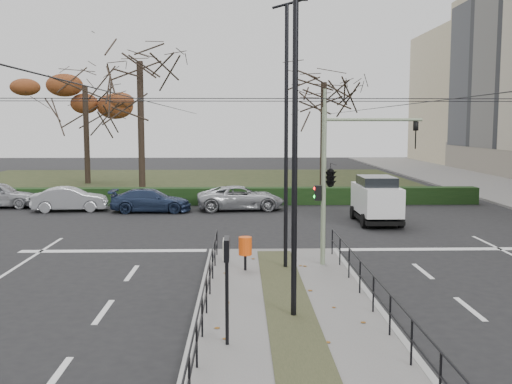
{
  "coord_description": "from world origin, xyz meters",
  "views": [
    {
      "loc": [
        -1.22,
        -16.85,
        4.73
      ],
      "look_at": [
        -0.59,
        6.89,
        2.06
      ],
      "focal_mm": 42.0,
      "sensor_mm": 36.0,
      "label": 1
    }
  ],
  "objects_px": {
    "litter_bin": "(245,246)",
    "info_panel": "(226,261)",
    "streetlamp_median_near": "(296,120)",
    "parked_car_fourth": "(241,198)",
    "parked_car_second": "(70,199)",
    "rust_tree": "(85,86)",
    "bare_tree_near": "(140,71)",
    "bare_tree_center": "(324,90)",
    "traffic_light": "(333,174)",
    "parked_car_third": "(151,201)",
    "white_van": "(376,199)",
    "streetlamp_median_far": "(287,133)"
  },
  "relations": [
    {
      "from": "litter_bin",
      "to": "info_panel",
      "type": "xyz_separation_m",
      "value": [
        -0.44,
        -6.44,
        1.02
      ]
    },
    {
      "from": "streetlamp_median_near",
      "to": "parked_car_fourth",
      "type": "relative_size",
      "value": 1.91
    },
    {
      "from": "info_panel",
      "to": "parked_car_second",
      "type": "height_order",
      "value": "info_panel"
    },
    {
      "from": "rust_tree",
      "to": "bare_tree_near",
      "type": "height_order",
      "value": "bare_tree_near"
    },
    {
      "from": "parked_car_second",
      "to": "bare_tree_center",
      "type": "bearing_deg",
      "value": -61.81
    },
    {
      "from": "traffic_light",
      "to": "litter_bin",
      "type": "xyz_separation_m",
      "value": [
        -2.86,
        -0.74,
        -2.23
      ]
    },
    {
      "from": "litter_bin",
      "to": "info_panel",
      "type": "bearing_deg",
      "value": -93.92
    },
    {
      "from": "streetlamp_median_near",
      "to": "litter_bin",
      "type": "bearing_deg",
      "value": 104.12
    },
    {
      "from": "traffic_light",
      "to": "rust_tree",
      "type": "height_order",
      "value": "rust_tree"
    },
    {
      "from": "parked_car_third",
      "to": "white_van",
      "type": "xyz_separation_m",
      "value": [
        11.41,
        -4.01,
        0.56
      ]
    },
    {
      "from": "rust_tree",
      "to": "bare_tree_near",
      "type": "distance_m",
      "value": 8.95
    },
    {
      "from": "bare_tree_center",
      "to": "streetlamp_median_far",
      "type": "bearing_deg",
      "value": -100.53
    },
    {
      "from": "bare_tree_near",
      "to": "info_panel",
      "type": "bearing_deg",
      "value": -77.4
    },
    {
      "from": "streetlamp_median_near",
      "to": "parked_car_fourth",
      "type": "distance_m",
      "value": 19.56
    },
    {
      "from": "info_panel",
      "to": "streetlamp_median_far",
      "type": "distance_m",
      "value": 7.47
    },
    {
      "from": "parked_car_second",
      "to": "white_van",
      "type": "relative_size",
      "value": 0.97
    },
    {
      "from": "streetlamp_median_near",
      "to": "streetlamp_median_far",
      "type": "distance_m",
      "value": 4.95
    },
    {
      "from": "traffic_light",
      "to": "white_van",
      "type": "height_order",
      "value": "traffic_light"
    },
    {
      "from": "info_panel",
      "to": "streetlamp_median_near",
      "type": "height_order",
      "value": "streetlamp_median_near"
    },
    {
      "from": "parked_car_third",
      "to": "white_van",
      "type": "distance_m",
      "value": 12.11
    },
    {
      "from": "rust_tree",
      "to": "bare_tree_center",
      "type": "bearing_deg",
      "value": -12.79
    },
    {
      "from": "parked_car_second",
      "to": "rust_tree",
      "type": "xyz_separation_m",
      "value": [
        -2.78,
        14.91,
        7.07
      ]
    },
    {
      "from": "traffic_light",
      "to": "bare_tree_near",
      "type": "distance_m",
      "value": 24.03
    },
    {
      "from": "parked_car_fourth",
      "to": "bare_tree_center",
      "type": "distance_m",
      "value": 13.81
    },
    {
      "from": "litter_bin",
      "to": "white_van",
      "type": "relative_size",
      "value": 0.26
    },
    {
      "from": "bare_tree_near",
      "to": "traffic_light",
      "type": "bearing_deg",
      "value": -65.62
    },
    {
      "from": "litter_bin",
      "to": "streetlamp_median_far",
      "type": "relative_size",
      "value": 0.13
    },
    {
      "from": "traffic_light",
      "to": "parked_car_third",
      "type": "xyz_separation_m",
      "value": [
        -7.89,
        13.08,
        -2.5
      ]
    },
    {
      "from": "litter_bin",
      "to": "white_van",
      "type": "bearing_deg",
      "value": 56.92
    },
    {
      "from": "info_panel",
      "to": "streetlamp_median_near",
      "type": "relative_size",
      "value": 0.25
    },
    {
      "from": "litter_bin",
      "to": "bare_tree_near",
      "type": "xyz_separation_m",
      "value": [
        -6.83,
        22.13,
        7.38
      ]
    },
    {
      "from": "streetlamp_median_far",
      "to": "bare_tree_near",
      "type": "relative_size",
      "value": 0.72
    },
    {
      "from": "traffic_light",
      "to": "litter_bin",
      "type": "relative_size",
      "value": 4.81
    },
    {
      "from": "parked_car_second",
      "to": "parked_car_fourth",
      "type": "xyz_separation_m",
      "value": [
        9.39,
        0.22,
        0.01
      ]
    },
    {
      "from": "streetlamp_median_near",
      "to": "parked_car_second",
      "type": "height_order",
      "value": "streetlamp_median_near"
    },
    {
      "from": "parked_car_second",
      "to": "parked_car_fourth",
      "type": "distance_m",
      "value": 9.39
    },
    {
      "from": "litter_bin",
      "to": "streetlamp_median_near",
      "type": "distance_m",
      "value": 6.14
    },
    {
      "from": "streetlamp_median_far",
      "to": "parked_car_third",
      "type": "height_order",
      "value": "streetlamp_median_far"
    },
    {
      "from": "litter_bin",
      "to": "traffic_light",
      "type": "bearing_deg",
      "value": 14.55
    },
    {
      "from": "parked_car_third",
      "to": "bare_tree_near",
      "type": "bearing_deg",
      "value": 12.25
    },
    {
      "from": "litter_bin",
      "to": "parked_car_fourth",
      "type": "bearing_deg",
      "value": 90.49
    },
    {
      "from": "traffic_light",
      "to": "parked_car_fourth",
      "type": "distance_m",
      "value": 14.29
    },
    {
      "from": "info_panel",
      "to": "parked_car_fourth",
      "type": "height_order",
      "value": "info_panel"
    },
    {
      "from": "bare_tree_center",
      "to": "parked_car_fourth",
      "type": "bearing_deg",
      "value": -119.75
    },
    {
      "from": "streetlamp_median_far",
      "to": "litter_bin",
      "type": "bearing_deg",
      "value": -164.61
    },
    {
      "from": "info_panel",
      "to": "white_van",
      "type": "height_order",
      "value": "info_panel"
    },
    {
      "from": "bare_tree_center",
      "to": "parked_car_third",
      "type": "bearing_deg",
      "value": -134.24
    },
    {
      "from": "streetlamp_median_near",
      "to": "parked_car_second",
      "type": "bearing_deg",
      "value": 119.5
    },
    {
      "from": "rust_tree",
      "to": "parked_car_second",
      "type": "bearing_deg",
      "value": -79.43
    },
    {
      "from": "streetlamp_median_near",
      "to": "parked_car_third",
      "type": "relative_size",
      "value": 2.13
    }
  ]
}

